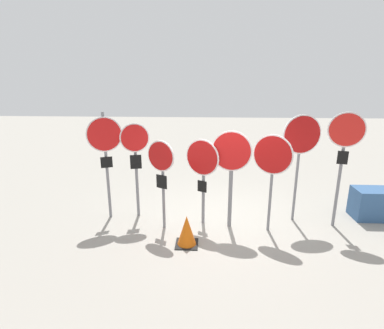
# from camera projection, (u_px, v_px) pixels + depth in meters

# --- Properties ---
(ground_plane) EXTENTS (40.00, 40.00, 0.00)m
(ground_plane) POSITION_uv_depth(u_px,v_px,m) (217.00, 223.00, 6.99)
(ground_plane) COLOR gray
(stop_sign_0) EXTENTS (0.75, 0.33, 2.54)m
(stop_sign_0) POSITION_uv_depth(u_px,v_px,m) (105.00, 145.00, 6.77)
(stop_sign_0) COLOR slate
(stop_sign_0) RESTS_ON ground
(stop_sign_1) EXTENTS (0.66, 0.19, 2.29)m
(stop_sign_1) POSITION_uv_depth(u_px,v_px,m) (135.00, 151.00, 6.89)
(stop_sign_1) COLOR slate
(stop_sign_1) RESTS_ON ground
(stop_sign_2) EXTENTS (0.61, 0.33, 2.01)m
(stop_sign_2) POSITION_uv_depth(u_px,v_px,m) (161.00, 166.00, 6.36)
(stop_sign_2) COLOR slate
(stop_sign_2) RESTS_ON ground
(stop_sign_3) EXTENTS (0.72, 0.42, 1.99)m
(stop_sign_3) POSITION_uv_depth(u_px,v_px,m) (202.00, 165.00, 6.58)
(stop_sign_3) COLOR slate
(stop_sign_3) RESTS_ON ground
(stop_sign_4) EXTENTS (0.86, 0.22, 2.21)m
(stop_sign_4) POSITION_uv_depth(u_px,v_px,m) (231.00, 162.00, 6.38)
(stop_sign_4) COLOR slate
(stop_sign_4) RESTS_ON ground
(stop_sign_5) EXTENTS (0.75, 0.42, 2.16)m
(stop_sign_5) POSITION_uv_depth(u_px,v_px,m) (272.00, 161.00, 6.18)
(stop_sign_5) COLOR slate
(stop_sign_5) RESTS_ON ground
(stop_sign_6) EXTENTS (0.86, 0.18, 2.51)m
(stop_sign_6) POSITION_uv_depth(u_px,v_px,m) (301.00, 143.00, 6.59)
(stop_sign_6) COLOR slate
(stop_sign_6) RESTS_ON ground
(stop_sign_7) EXTENTS (0.73, 0.21, 2.60)m
(stop_sign_7) POSITION_uv_depth(u_px,v_px,m) (344.00, 145.00, 6.31)
(stop_sign_7) COLOR slate
(stop_sign_7) RESTS_ON ground
(traffic_cone_0) EXTENTS (0.46, 0.46, 0.63)m
(traffic_cone_0) POSITION_uv_depth(u_px,v_px,m) (187.00, 231.00, 6.00)
(traffic_cone_0) COLOR black
(traffic_cone_0) RESTS_ON ground
(storage_crate) EXTENTS (0.97, 0.61, 0.73)m
(storage_crate) POSITION_uv_depth(u_px,v_px,m) (374.00, 204.00, 7.16)
(storage_crate) COLOR #335684
(storage_crate) RESTS_ON ground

